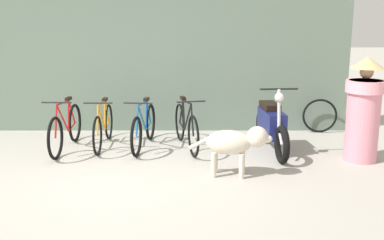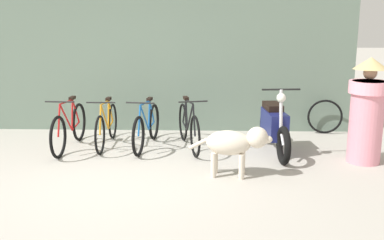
{
  "view_description": "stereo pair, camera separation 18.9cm",
  "coord_description": "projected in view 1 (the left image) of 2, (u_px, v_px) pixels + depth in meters",
  "views": [
    {
      "loc": [
        1.08,
        -5.5,
        2.09
      ],
      "look_at": [
        1.06,
        0.96,
        0.65
      ],
      "focal_mm": 42.0,
      "sensor_mm": 36.0,
      "label": 1
    },
    {
      "loc": [
        1.26,
        -5.5,
        2.09
      ],
      "look_at": [
        1.06,
        0.96,
        0.65
      ],
      "focal_mm": 42.0,
      "sensor_mm": 36.0,
      "label": 2
    }
  ],
  "objects": [
    {
      "name": "motorcycle",
      "position": [
        273.0,
        126.0,
        7.2
      ],
      "size": [
        0.58,
        1.82,
        1.09
      ],
      "rotation": [
        0.0,
        0.0,
        -1.48
      ],
      "color": "black",
      "rests_on": "ground"
    },
    {
      "name": "bicycle_0",
      "position": [
        67.0,
        129.0,
        7.35
      ],
      "size": [
        0.46,
        1.72,
        0.87
      ],
      "rotation": [
        0.0,
        0.0,
        -1.6
      ],
      "color": "black",
      "rests_on": "ground"
    },
    {
      "name": "person_in_robes",
      "position": [
        365.0,
        109.0,
        6.67
      ],
      "size": [
        0.8,
        0.8,
        1.57
      ],
      "rotation": [
        0.0,
        0.0,
        3.82
      ],
      "color": "pink",
      "rests_on": "ground"
    },
    {
      "name": "spare_tire_left",
      "position": [
        321.0,
        116.0,
        8.47
      ],
      "size": [
        0.65,
        0.1,
        0.65
      ],
      "rotation": [
        0.0,
        0.0,
        -0.1
      ],
      "color": "black",
      "rests_on": "ground"
    },
    {
      "name": "ground_plane",
      "position": [
        110.0,
        185.0,
        5.83
      ],
      "size": [
        60.0,
        60.0,
        0.0
      ],
      "primitive_type": "plane",
      "color": "#ADA89E"
    },
    {
      "name": "bicycle_3",
      "position": [
        187.0,
        127.0,
        7.43
      ],
      "size": [
        0.52,
        1.64,
        0.86
      ],
      "rotation": [
        0.0,
        0.0,
        -1.33
      ],
      "color": "black",
      "rests_on": "ground"
    },
    {
      "name": "shop_wall_back",
      "position": [
        136.0,
        52.0,
        8.47
      ],
      "size": [
        8.07,
        0.2,
        3.01
      ],
      "color": "slate",
      "rests_on": "ground"
    },
    {
      "name": "bicycle_2",
      "position": [
        145.0,
        127.0,
        7.48
      ],
      "size": [
        0.46,
        1.67,
        0.83
      ],
      "rotation": [
        0.0,
        0.0,
        -1.69
      ],
      "color": "black",
      "rests_on": "ground"
    },
    {
      "name": "stray_dog",
      "position": [
        237.0,
        143.0,
        6.06
      ],
      "size": [
        1.13,
        0.43,
        0.71
      ],
      "rotation": [
        0.0,
        0.0,
        6.13
      ],
      "color": "beige",
      "rests_on": "ground"
    },
    {
      "name": "bicycle_1",
      "position": [
        105.0,
        127.0,
        7.54
      ],
      "size": [
        0.46,
        1.63,
        0.82
      ],
      "rotation": [
        0.0,
        0.0,
        -1.57
      ],
      "color": "black",
      "rests_on": "ground"
    }
  ]
}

